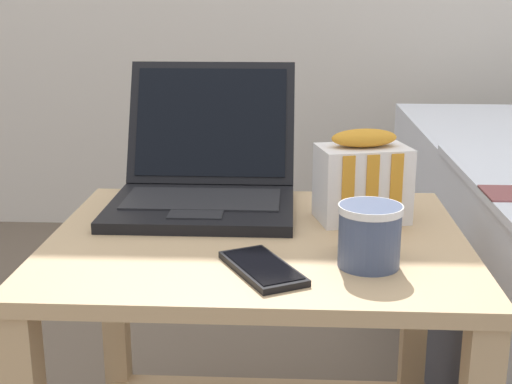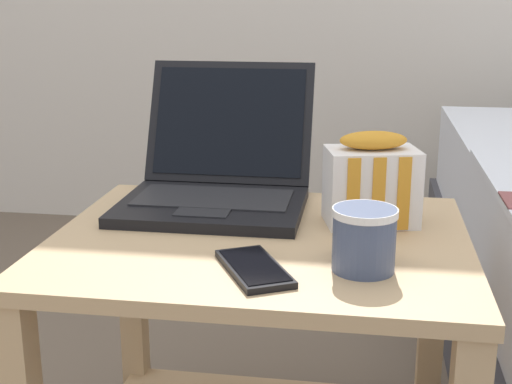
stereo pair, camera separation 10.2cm
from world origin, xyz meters
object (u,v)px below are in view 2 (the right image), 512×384
(cell_phone, at_px, (254,268))
(mug_front_left, at_px, (363,235))
(laptop, at_px, (218,176))
(snack_bag, at_px, (372,182))

(cell_phone, bearing_deg, mug_front_left, 12.62)
(cell_phone, bearing_deg, laptop, 110.17)
(snack_bag, bearing_deg, laptop, 163.92)
(laptop, relative_size, mug_front_left, 2.84)
(laptop, bearing_deg, snack_bag, -16.08)
(mug_front_left, relative_size, snack_bag, 0.75)
(snack_bag, height_order, cell_phone, snack_bag)
(laptop, distance_m, mug_front_left, 0.38)
(laptop, xyz_separation_m, snack_bag, (0.26, -0.08, 0.02))
(snack_bag, bearing_deg, mug_front_left, -92.76)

